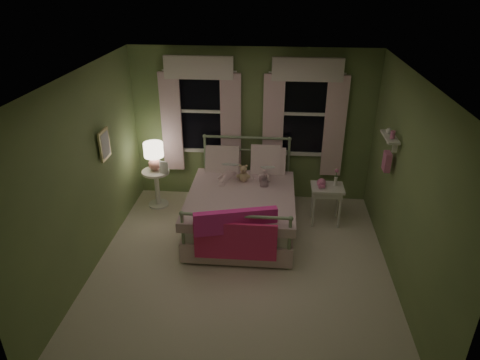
# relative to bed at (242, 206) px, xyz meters

# --- Properties ---
(room_shell) EXTENTS (4.20, 4.20, 4.20)m
(room_shell) POSITION_rel_bed_xyz_m (0.07, -1.01, 0.92)
(room_shell) COLOR white
(room_shell) RESTS_ON ground
(bed) EXTENTS (1.58, 2.04, 1.18)m
(bed) POSITION_rel_bed_xyz_m (0.00, 0.00, 0.00)
(bed) COLOR white
(bed) RESTS_ON ground
(pink_throw) EXTENTS (1.10, 0.37, 0.71)m
(pink_throw) POSITION_rel_bed_xyz_m (-0.01, -1.02, 0.23)
(pink_throw) COLOR #FD31A4
(pink_throw) RESTS_ON bed
(child_left) EXTENTS (0.30, 0.22, 0.75)m
(child_left) POSITION_rel_bed_xyz_m (-0.29, 0.43, 0.57)
(child_left) COLOR #F7D1DD
(child_left) RESTS_ON bed
(child_right) EXTENTS (0.35, 0.29, 0.68)m
(child_right) POSITION_rel_bed_xyz_m (0.27, 0.43, 0.53)
(child_right) COLOR #F7D1DD
(child_right) RESTS_ON bed
(book_left) EXTENTS (0.22, 0.16, 0.26)m
(book_left) POSITION_rel_bed_xyz_m (-0.29, 0.18, 0.59)
(book_left) COLOR beige
(book_left) RESTS_ON child_left
(book_right) EXTENTS (0.21, 0.14, 0.26)m
(book_right) POSITION_rel_bed_xyz_m (0.27, 0.18, 0.54)
(book_right) COLOR beige
(book_right) RESTS_ON child_right
(teddy_bear) EXTENTS (0.22, 0.17, 0.29)m
(teddy_bear) POSITION_rel_bed_xyz_m (-0.01, 0.27, 0.42)
(teddy_bear) COLOR tan
(teddy_bear) RESTS_ON bed
(nightstand_left) EXTENTS (0.46, 0.46, 0.65)m
(nightstand_left) POSITION_rel_bed_xyz_m (-1.50, 0.58, 0.04)
(nightstand_left) COLOR white
(nightstand_left) RESTS_ON ground
(table_lamp) EXTENTS (0.32, 0.32, 0.48)m
(table_lamp) POSITION_rel_bed_xyz_m (-1.50, 0.58, 0.58)
(table_lamp) COLOR #E19085
(table_lamp) RESTS_ON nightstand_left
(book_nightstand) EXTENTS (0.23, 0.27, 0.02)m
(book_nightstand) POSITION_rel_bed_xyz_m (-1.40, 0.50, 0.28)
(book_nightstand) COLOR beige
(book_nightstand) RESTS_ON nightstand_left
(nightstand_right) EXTENTS (0.50, 0.40, 0.64)m
(nightstand_right) POSITION_rel_bed_xyz_m (1.30, 0.26, 0.17)
(nightstand_right) COLOR white
(nightstand_right) RESTS_ON ground
(pink_toy) EXTENTS (0.14, 0.20, 0.14)m
(pink_toy) POSITION_rel_bed_xyz_m (1.20, 0.25, 0.33)
(pink_toy) COLOR pink
(pink_toy) RESTS_ON nightstand_right
(bud_vase) EXTENTS (0.06, 0.06, 0.28)m
(bud_vase) POSITION_rel_bed_xyz_m (1.42, 0.31, 0.41)
(bud_vase) COLOR white
(bud_vase) RESTS_ON nightstand_right
(window_left) EXTENTS (1.34, 0.13, 1.96)m
(window_left) POSITION_rel_bed_xyz_m (-0.78, 1.02, 1.25)
(window_left) COLOR black
(window_left) RESTS_ON room_shell
(window_right) EXTENTS (1.34, 0.13, 1.96)m
(window_right) POSITION_rel_bed_xyz_m (0.92, 1.02, 1.25)
(window_right) COLOR black
(window_right) RESTS_ON room_shell
(wall_shelf) EXTENTS (0.15, 0.50, 0.60)m
(wall_shelf) POSITION_rel_bed_xyz_m (1.97, -0.31, 1.15)
(wall_shelf) COLOR white
(wall_shelf) RESTS_ON room_shell
(framed_picture) EXTENTS (0.03, 0.32, 0.42)m
(framed_picture) POSITION_rel_bed_xyz_m (-1.87, -0.41, 1.12)
(framed_picture) COLOR beige
(framed_picture) RESTS_ON room_shell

